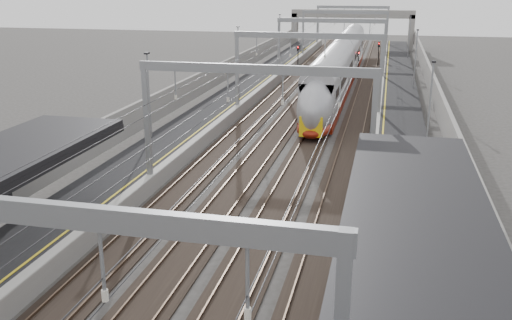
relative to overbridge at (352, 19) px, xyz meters
The scene contains 11 objects.
platform_left 55.79m from the overbridge, 98.28° to the right, with size 4.00×120.00×1.00m, color black.
platform_right 55.79m from the overbridge, 81.72° to the right, with size 4.00×120.00×1.00m, color black.
tracks 55.25m from the overbridge, 90.00° to the right, with size 11.40×140.00×0.20m.
overhead_line 48.39m from the overbridge, 90.00° to the right, with size 13.00×140.00×6.60m.
overbridge is the anchor object (origin of this frame).
wall_left 56.25m from the overbridge, 101.51° to the right, with size 0.30×120.00×3.20m, color gray.
wall_right 56.25m from the overbridge, 78.49° to the right, with size 0.30×120.00×3.20m, color gray.
train 42.34m from the overbridge, 87.96° to the right, with size 2.80×51.07×4.43m.
signal_green 30.26m from the overbridge, 99.94° to the right, with size 0.32×0.32×3.48m.
signal_red_near 34.49m from the overbridge, 84.66° to the right, with size 0.32×0.32×3.48m.
signal_red_far 23.12m from the overbridge, 76.38° to the right, with size 0.32×0.32×3.48m.
Camera 1 is at (6.81, -7.31, 11.77)m, focal length 40.00 mm.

